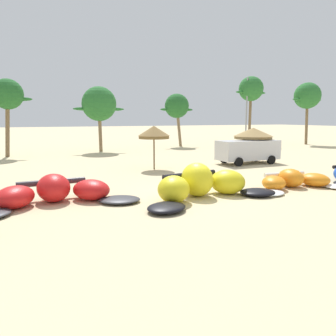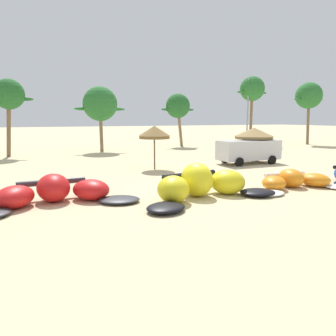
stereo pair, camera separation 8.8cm
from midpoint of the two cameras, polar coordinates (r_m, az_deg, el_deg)
ground_plane at (r=15.23m, az=3.77°, el=-4.71°), size 260.00×260.00×0.00m
kite_left at (r=14.37m, az=-19.59°, el=-4.15°), size 7.11×3.29×1.20m
kite_left_of_center at (r=14.54m, az=5.85°, el=-3.00°), size 6.94×3.56×1.55m
kite_center at (r=17.78m, az=21.41°, el=-2.15°), size 5.97×3.05×0.95m
beach_umbrella_middle at (r=22.48m, az=-2.63°, el=6.36°), size 2.23×2.23×3.05m
beach_umbrella_near_palms at (r=27.36m, az=14.78°, el=6.00°), size 3.19×3.19×2.80m
parked_van at (r=26.07m, az=13.69°, el=3.13°), size 5.00×2.25×1.84m
palm_left at (r=33.40m, az=-26.64°, el=11.45°), size 4.17×2.78×7.13m
palm_left_of_gap at (r=35.53m, az=-12.20°, el=10.99°), size 5.47×3.64×6.90m
palm_center_left at (r=41.22m, az=1.51°, el=10.85°), size 4.57×3.05×6.63m
palm_center_right at (r=45.11m, az=14.44°, el=13.31°), size 4.85×3.24×9.04m
palm_right_of_gap at (r=48.06m, az=23.43°, el=11.60°), size 5.24×3.49×8.32m
lamppost_east_center at (r=43.97m, az=13.83°, el=10.30°), size 1.56×0.24×8.78m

